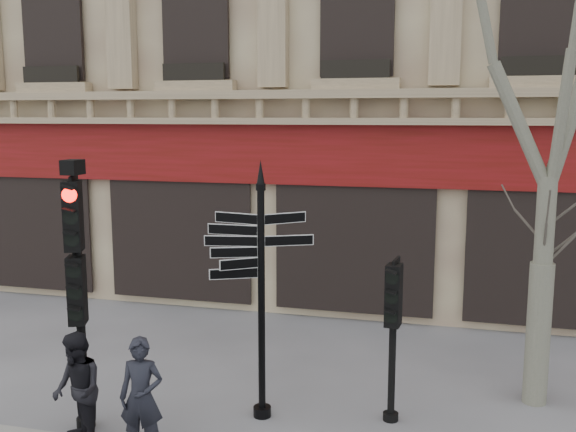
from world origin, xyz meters
name	(u,v)px	position (x,y,z in m)	size (l,w,h in m)	color
ground	(301,425)	(0.00, 0.00, 0.00)	(80.00, 80.00, 0.00)	slate
fingerpost	(261,247)	(-0.62, 0.12, 2.56)	(1.95, 1.95, 3.82)	black
traffic_signal_main	(78,262)	(-2.98, -0.82, 2.42)	(0.50, 0.43, 3.84)	black
traffic_signal_secondary	(393,312)	(1.24, 0.47, 1.64)	(0.42, 0.32, 2.35)	black
plane_tree	(559,0)	(3.35, 1.62, 6.03)	(3.24, 3.24, 8.60)	gray
pedestrian_a	(141,397)	(-1.83, -1.30, 0.80)	(0.58, 0.38, 1.59)	black
pedestrian_b	(77,390)	(-2.78, -1.30, 0.78)	(0.76, 0.59, 1.57)	black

